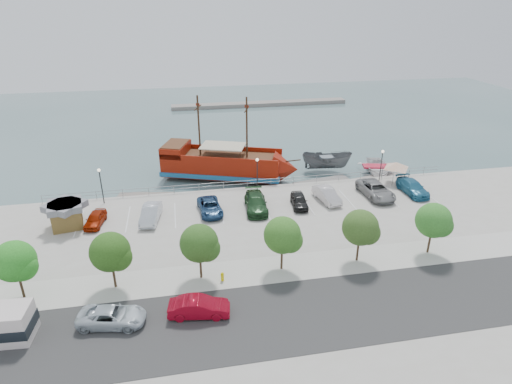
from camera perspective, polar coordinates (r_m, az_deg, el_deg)
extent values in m
plane|color=#456163|center=(47.14, 1.65, -4.22)|extent=(160.00, 160.00, 0.00)
cube|color=#A19C90|center=(30.85, 10.62, -22.27)|extent=(100.00, 58.00, 1.20)
cube|color=#343434|center=(33.81, 7.64, -15.60)|extent=(100.00, 8.00, 0.04)
cube|color=#BCB8AE|center=(38.35, 4.88, -9.96)|extent=(100.00, 4.00, 0.05)
cylinder|color=gray|center=(53.17, -0.10, 1.61)|extent=(50.00, 0.06, 0.06)
cylinder|color=gray|center=(53.33, -0.10, 1.22)|extent=(50.00, 0.06, 0.06)
cube|color=gray|center=(99.71, 0.56, 11.67)|extent=(40.00, 3.00, 0.80)
cube|color=maroon|center=(58.32, -4.54, 3.58)|extent=(16.53, 10.00, 2.57)
cube|color=#1B5E93|center=(58.63, -4.51, 2.82)|extent=(16.91, 10.38, 0.59)
cone|color=maroon|center=(57.00, 4.00, 3.09)|extent=(4.58, 5.53, 4.74)
cube|color=maroon|center=(59.44, -10.66, 5.66)|extent=(4.46, 5.65, 1.38)
cube|color=#532D17|center=(59.20, -10.71, 6.34)|extent=(4.14, 5.21, 0.12)
cube|color=#532D17|center=(57.75, -4.10, 4.79)|extent=(13.55, 8.44, 0.15)
cube|color=maroon|center=(59.93, -4.07, 5.84)|extent=(14.93, 5.54, 0.69)
cube|color=maroon|center=(55.60, -5.15, 4.28)|extent=(14.93, 5.54, 0.69)
cylinder|color=#382111|center=(55.93, -1.24, 8.50)|extent=(0.30, 0.30, 8.09)
cylinder|color=#382111|center=(57.39, -7.63, 8.71)|extent=(0.30, 0.30, 8.09)
cylinder|color=#382111|center=(55.30, -1.26, 10.96)|extent=(1.13, 2.83, 0.14)
cylinder|color=#382111|center=(56.78, -7.77, 11.10)|extent=(1.13, 2.83, 0.14)
cube|color=beige|center=(57.35, -4.44, 6.15)|extent=(6.66, 5.47, 0.12)
cylinder|color=#382111|center=(56.52, 4.74, 4.17)|extent=(2.37, 0.98, 0.58)
imported|color=#5B5D60|center=(61.40, 9.38, 3.89)|extent=(7.37, 4.40, 2.68)
imported|color=white|center=(62.39, 15.86, 2.97)|extent=(6.30, 7.74, 1.41)
cube|color=slate|center=(54.58, -14.54, -0.61)|extent=(6.98, 3.07, 0.39)
cube|color=slate|center=(57.37, 8.79, 1.21)|extent=(8.06, 3.68, 0.44)
cube|color=gray|center=(60.31, 15.78, 1.71)|extent=(7.18, 3.47, 0.40)
cube|color=brown|center=(48.16, -23.89, -3.09)|extent=(3.36, 3.36, 2.10)
cube|color=slate|center=(47.62, -24.15, -1.72)|extent=(3.81, 3.81, 0.67)
cylinder|color=slate|center=(57.55, 16.44, 2.44)|extent=(0.07, 0.07, 1.97)
cylinder|color=slate|center=(58.88, 18.32, 2.69)|extent=(0.07, 0.07, 1.97)
cylinder|color=slate|center=(55.82, 17.77, 1.57)|extent=(0.07, 0.07, 1.97)
cylinder|color=slate|center=(57.19, 19.67, 1.85)|extent=(0.07, 0.07, 1.97)
pyramid|color=white|center=(56.74, 18.28, 3.78)|extent=(4.27, 4.27, 0.81)
imported|color=silver|center=(33.81, -18.66, -15.44)|extent=(5.18, 3.06, 1.35)
imported|color=maroon|center=(33.09, -7.60, -14.97)|extent=(4.73, 2.21, 1.50)
cylinder|color=#CFBD02|center=(36.54, -4.50, -11.30)|extent=(0.27, 0.27, 0.66)
sphere|color=#CFBD02|center=(36.34, -4.52, -10.85)|extent=(0.29, 0.29, 0.29)
cylinder|color=black|center=(51.58, -19.88, 0.58)|extent=(0.12, 0.12, 4.00)
sphere|color=#FFF2CC|center=(50.82, -20.22, 2.75)|extent=(0.36, 0.36, 0.36)
cylinder|color=black|center=(51.58, 0.16, 2.13)|extent=(0.12, 0.12, 4.00)
sphere|color=#FFF2CC|center=(50.82, 0.16, 4.32)|extent=(0.36, 0.36, 0.36)
cylinder|color=black|center=(56.61, 16.30, 3.20)|extent=(0.12, 0.12, 4.00)
sphere|color=#FFF2CC|center=(55.92, 16.55, 5.20)|extent=(0.36, 0.36, 0.36)
cylinder|color=#473321|center=(38.89, -28.81, -10.90)|extent=(0.20, 0.20, 2.20)
sphere|color=#25751F|center=(37.72, -29.52, -8.02)|extent=(3.20, 3.20, 3.20)
sphere|color=#25751F|center=(37.47, -28.65, -8.75)|extent=(2.20, 2.20, 2.20)
cylinder|color=#473321|center=(37.14, -18.40, -10.57)|extent=(0.20, 0.20, 2.20)
sphere|color=#254C15|center=(35.92, -18.88, -7.55)|extent=(3.20, 3.20, 3.20)
sphere|color=#254C15|center=(35.78, -17.90, -8.29)|extent=(2.20, 2.20, 2.20)
cylinder|color=#473321|center=(36.67, -7.39, -9.84)|extent=(0.20, 0.20, 2.20)
sphere|color=#284C19|center=(35.43, -7.59, -6.77)|extent=(3.20, 3.20, 3.20)
sphere|color=#284C19|center=(35.40, -6.54, -7.49)|extent=(2.20, 2.20, 2.20)
cylinder|color=#473321|center=(37.52, 3.45, -8.78)|extent=(0.20, 0.20, 2.20)
sphere|color=#2F5E1E|center=(36.31, 3.54, -5.75)|extent=(3.20, 3.20, 3.20)
sphere|color=#2F5E1E|center=(36.40, 4.56, -6.43)|extent=(2.20, 2.20, 2.20)
cylinder|color=#473321|center=(39.61, 13.41, -7.52)|extent=(0.20, 0.20, 2.20)
sphere|color=#304D1D|center=(38.46, 13.75, -4.61)|extent=(3.20, 3.20, 3.20)
sphere|color=#304D1D|center=(38.66, 14.68, -5.24)|extent=(2.20, 2.20, 2.20)
cylinder|color=#473321|center=(42.76, 22.10, -6.23)|extent=(0.20, 0.20, 2.20)
sphere|color=#2D6B24|center=(41.69, 22.59, -3.51)|extent=(3.20, 3.20, 3.20)
sphere|color=#2D6B24|center=(41.98, 23.41, -4.09)|extent=(2.20, 2.20, 2.20)
imported|color=#9A1F05|center=(47.56, -20.64, -3.38)|extent=(2.20, 4.14, 1.34)
imported|color=silver|center=(46.65, -13.86, -2.82)|extent=(2.41, 5.04, 1.60)
imported|color=navy|center=(47.22, -6.16, -1.98)|extent=(2.73, 5.22, 1.40)
imported|color=#1C3F1F|center=(47.55, -0.01, -1.45)|extent=(2.76, 5.89, 1.66)
imported|color=black|center=(48.61, 5.78, -1.14)|extent=(2.14, 4.32, 1.42)
imported|color=silver|center=(50.25, 9.43, -0.38)|extent=(2.36, 4.91, 1.55)
imported|color=gray|center=(52.66, 15.68, 0.28)|extent=(3.12, 6.18, 1.68)
imported|color=teal|center=(54.89, 20.15, 0.58)|extent=(2.33, 5.40, 1.55)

